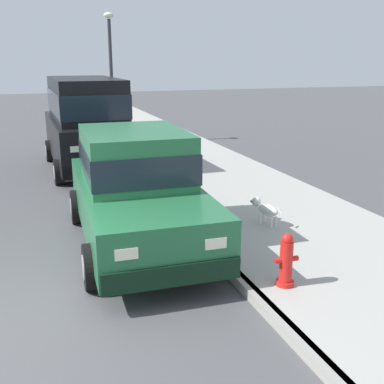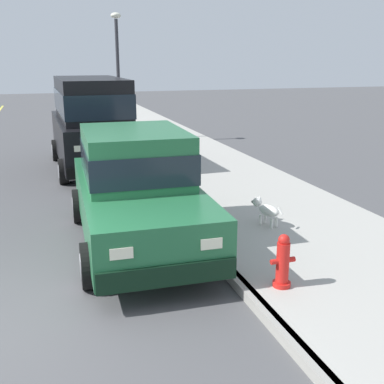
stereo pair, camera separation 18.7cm
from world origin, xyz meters
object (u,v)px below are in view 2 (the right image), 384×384
at_px(fire_hydrant, 283,262).
at_px(street_lamp, 118,62).
at_px(car_green_sedan, 136,187).
at_px(dog_white, 266,209).
at_px(car_black_van, 92,119).

height_order(fire_hydrant, street_lamp, street_lamp).
xyz_separation_m(car_green_sedan, dog_white, (2.30, -0.19, -0.55)).
height_order(car_green_sedan, street_lamp, street_lamp).
bearing_deg(dog_white, street_lamp, 95.44).
bearing_deg(street_lamp, dog_white, -84.56).
height_order(car_black_van, street_lamp, street_lamp).
height_order(car_green_sedan, dog_white, car_green_sedan).
relative_size(car_green_sedan, fire_hydrant, 6.42).
xyz_separation_m(car_green_sedan, car_black_van, (-0.08, 5.93, 0.41)).
height_order(car_green_sedan, fire_hydrant, car_green_sedan).
xyz_separation_m(car_black_van, street_lamp, (1.42, 3.98, 1.51)).
xyz_separation_m(car_black_van, dog_white, (2.38, -6.11, -0.97)).
distance_m(car_black_van, fire_hydrant, 8.53).
relative_size(car_green_sedan, car_black_van, 0.94).
distance_m(car_black_van, street_lamp, 4.49).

